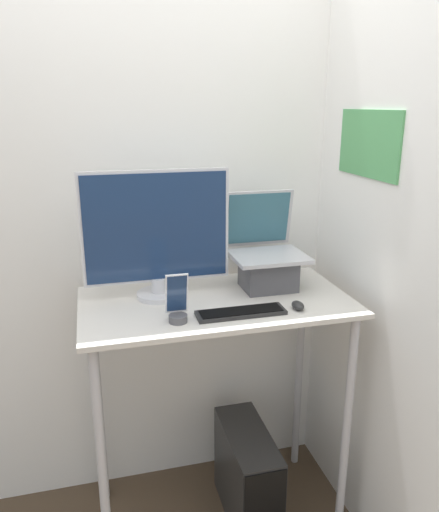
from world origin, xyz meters
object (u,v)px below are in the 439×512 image
at_px(laptop, 267,263).
at_px(monitor, 157,236).
at_px(keyboard, 241,312).
at_px(cell_phone, 177,306).
at_px(computer_tower, 247,476).
at_px(mouse, 298,306).

xyz_separation_m(laptop, monitor, (-0.46, 0.00, 0.15)).
bearing_deg(keyboard, cell_phone, 179.74).
bearing_deg(keyboard, computer_tower, 57.25).
distance_m(laptop, mouse, 0.28).
bearing_deg(cell_phone, mouse, -1.32).
xyz_separation_m(laptop, computer_tower, (-0.11, -0.13, -0.94)).
height_order(laptop, mouse, laptop).
distance_m(cell_phone, computer_tower, 0.96).
distance_m(laptop, cell_phone, 0.50).
xyz_separation_m(monitor, cell_phone, (0.03, -0.25, -0.19)).
xyz_separation_m(laptop, mouse, (0.03, -0.26, -0.09)).
bearing_deg(keyboard, mouse, -2.45).
relative_size(laptop, mouse, 5.71).
bearing_deg(computer_tower, laptop, 49.20).
distance_m(laptop, keyboard, 0.33).
relative_size(monitor, cell_phone, 3.21).
height_order(keyboard, mouse, mouse).
distance_m(mouse, computer_tower, 0.88).
relative_size(mouse, cell_phone, 0.38).
relative_size(keyboard, cell_phone, 1.85).
bearing_deg(monitor, cell_phone, -83.06).
height_order(laptop, monitor, monitor).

